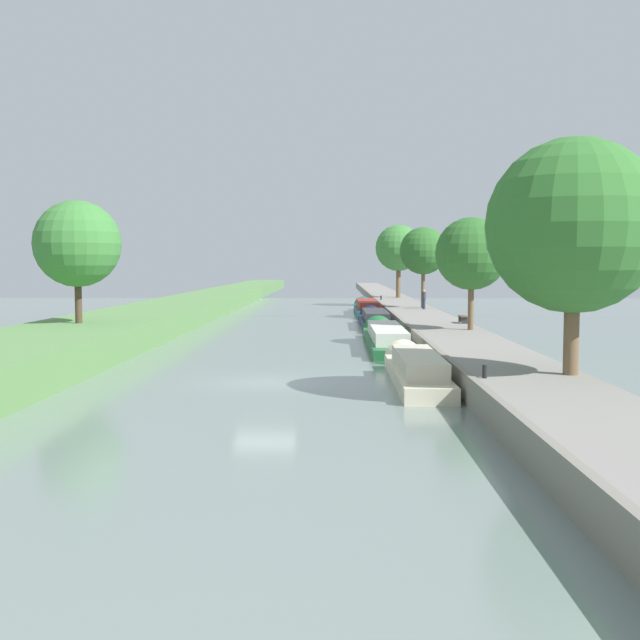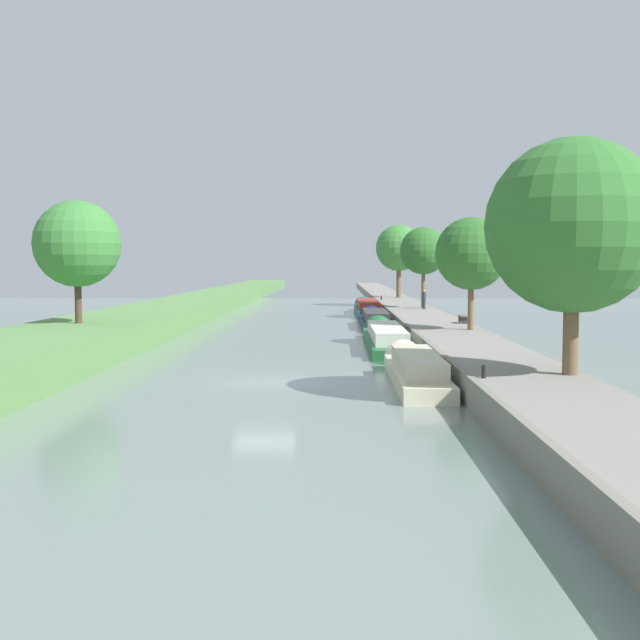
{
  "view_description": "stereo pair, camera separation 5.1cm",
  "coord_description": "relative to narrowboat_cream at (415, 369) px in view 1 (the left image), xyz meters",
  "views": [
    {
      "loc": [
        2.83,
        -31.63,
        4.83
      ],
      "look_at": [
        1.85,
        22.12,
        1.0
      ],
      "focal_mm": 43.94,
      "sensor_mm": 36.0,
      "label": 1
    },
    {
      "loc": [
        2.88,
        -31.63,
        4.83
      ],
      "look_at": [
        1.85,
        22.12,
        1.0
      ],
      "focal_mm": 43.94,
      "sensor_mm": 36.0,
      "label": 2
    }
  ],
  "objects": [
    {
      "name": "stone_quay",
      "position": [
        1.27,
        -0.6,
        0.02
      ],
      "size": [
        0.25,
        260.0,
        1.08
      ],
      "color": "gray",
      "rests_on": "ground_plane"
    },
    {
      "name": "tree_rightbank_near",
      "position": [
        4.83,
        -5.24,
        5.61
      ],
      "size": [
        6.0,
        6.0,
        8.12
      ],
      "color": "brown",
      "rests_on": "right_towpath"
    },
    {
      "name": "person_walking",
      "position": [
        4.28,
        34.34,
        1.38
      ],
      "size": [
        0.34,
        0.34,
        1.66
      ],
      "color": "#282D42",
      "rests_on": "right_towpath"
    },
    {
      "name": "ground_plane",
      "position": [
        -6.18,
        -0.6,
        -0.52
      ],
      "size": [
        160.0,
        160.0,
        0.0
      ],
      "primitive_type": "plane",
      "color": "slate"
    },
    {
      "name": "mooring_bollard_far",
      "position": [
        1.69,
        51.94,
        0.73
      ],
      "size": [
        0.16,
        0.16,
        0.45
      ],
      "color": "black",
      "rests_on": "right_towpath"
    },
    {
      "name": "tree_rightbank_midfar",
      "position": [
        4.45,
        36.53,
        5.48
      ],
      "size": [
        4.14,
        4.14,
        7.06
      ],
      "color": "brown",
      "rests_on": "right_towpath"
    },
    {
      "name": "left_grassy_bank",
      "position": [
        -17.03,
        -0.6,
        0.29
      ],
      "size": [
        6.56,
        260.0,
        1.61
      ],
      "color": "#5B894C",
      "rests_on": "ground_plane"
    },
    {
      "name": "narrowboat_cream",
      "position": [
        0.0,
        0.0,
        0.0
      ],
      "size": [
        1.91,
        11.4,
        1.91
      ],
      "color": "beige",
      "rests_on": "ground_plane"
    },
    {
      "name": "tree_rightbank_far",
      "position": [
        4.02,
        57.77,
        6.16
      ],
      "size": [
        5.29,
        5.29,
        8.33
      ],
      "color": "brown",
      "rests_on": "right_towpath"
    },
    {
      "name": "mooring_bollard_near",
      "position": [
        1.69,
        -6.16,
        0.73
      ],
      "size": [
        0.16,
        0.16,
        0.45
      ],
      "color": "black",
      "rests_on": "right_towpath"
    },
    {
      "name": "narrowboat_green",
      "position": [
        -0.31,
        14.32,
        -0.01
      ],
      "size": [
        2.18,
        15.44,
        2.07
      ],
      "color": "#1E6033",
      "rests_on": "ground_plane"
    },
    {
      "name": "tree_leftbank_downstream",
      "position": [
        -17.33,
        10.21,
        5.42
      ],
      "size": [
        4.72,
        4.72,
        6.7
      ],
      "color": "#4C3828",
      "rests_on": "left_grassy_bank"
    },
    {
      "name": "narrowboat_navy",
      "position": [
        -0.17,
        29.41,
        -0.02
      ],
      "size": [
        2.1,
        13.21,
        2.0
      ],
      "color": "#141E42",
      "rests_on": "ground_plane"
    },
    {
      "name": "park_bench",
      "position": [
        5.02,
        18.55,
        0.85
      ],
      "size": [
        0.44,
        1.5,
        0.47
      ],
      "color": "#333338",
      "rests_on": "right_towpath"
    },
    {
      "name": "right_towpath",
      "position": [
        3.43,
        -0.6,
        -0.01
      ],
      "size": [
        4.08,
        260.0,
        1.03
      ],
      "color": "gray",
      "rests_on": "ground_plane"
    },
    {
      "name": "narrowboat_teal",
      "position": [
        -0.18,
        44.72,
        0.04
      ],
      "size": [
        2.17,
        16.48,
        2.09
      ],
      "color": "#195B60",
      "rests_on": "ground_plane"
    },
    {
      "name": "tree_rightbank_midnear",
      "position": [
        4.6,
        13.34,
        4.92
      ],
      "size": [
        4.22,
        4.22,
        6.53
      ],
      "color": "brown",
      "rests_on": "right_towpath"
    }
  ]
}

